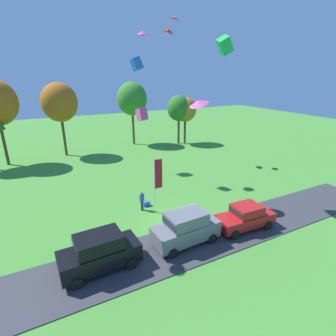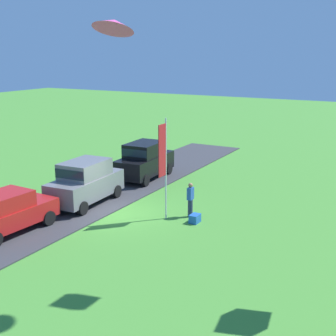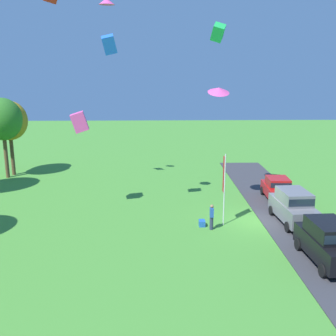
# 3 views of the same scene
# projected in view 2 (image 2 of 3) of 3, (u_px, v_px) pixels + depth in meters

# --- Properties ---
(ground_plane) EXTENTS (120.00, 120.00, 0.00)m
(ground_plane) POSITION_uv_depth(u_px,v_px,m) (117.00, 214.00, 23.24)
(ground_plane) COLOR #478E33
(pavement_strip) EXTENTS (36.00, 4.40, 0.06)m
(pavement_strip) POSITION_uv_depth(u_px,v_px,m) (79.00, 206.00, 24.37)
(pavement_strip) COLOR #38383D
(pavement_strip) RESTS_ON ground
(car_suv_by_flagpole) EXTENTS (4.68, 2.21, 2.28)m
(car_suv_by_flagpole) POSITION_uv_depth(u_px,v_px,m) (145.00, 159.00, 29.21)
(car_suv_by_flagpole) COLOR black
(car_suv_by_flagpole) RESTS_ON ground
(car_suv_mid_row) EXTENTS (4.69, 2.23, 2.28)m
(car_suv_mid_row) POSITION_uv_depth(u_px,v_px,m) (85.00, 181.00, 24.38)
(car_suv_mid_row) COLOR slate
(car_suv_mid_row) RESTS_ON ground
(car_sedan_near_entrance) EXTENTS (4.49, 2.13, 1.84)m
(car_sedan_near_entrance) POSITION_uv_depth(u_px,v_px,m) (8.00, 211.00, 20.50)
(car_sedan_near_entrance) COLOR red
(car_sedan_near_entrance) RESTS_ON ground
(person_on_lawn) EXTENTS (0.36, 0.24, 1.71)m
(person_on_lawn) POSITION_uv_depth(u_px,v_px,m) (190.00, 200.00, 22.61)
(person_on_lawn) COLOR #2D334C
(person_on_lawn) RESTS_ON ground
(flag_banner) EXTENTS (0.71, 0.08, 4.88)m
(flag_banner) POSITION_uv_depth(u_px,v_px,m) (163.00, 157.00, 21.62)
(flag_banner) COLOR silver
(flag_banner) RESTS_ON ground
(cooler_box) EXTENTS (0.56, 0.40, 0.40)m
(cooler_box) POSITION_uv_depth(u_px,v_px,m) (195.00, 219.00, 22.00)
(cooler_box) COLOR blue
(cooler_box) RESTS_ON ground
(kite_delta_trailing_tail) EXTENTS (1.71, 1.68, 0.88)m
(kite_delta_trailing_tail) POSITION_uv_depth(u_px,v_px,m) (114.00, 24.00, 17.15)
(kite_delta_trailing_tail) COLOR #EA4C9E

